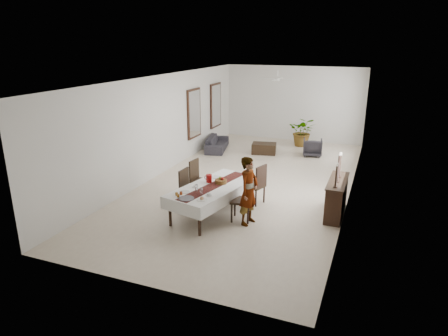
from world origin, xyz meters
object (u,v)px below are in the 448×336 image
Objects in this scene: sideboard_body at (336,198)px; woman at (249,191)px; sofa at (217,143)px; red_pitcher at (209,178)px; dining_table_top at (213,187)px.

woman is at bearing -145.76° from sideboard_body.
sofa is (-3.32, 6.02, -0.56)m from woman.
red_pitcher is 6.04m from sofa.
woman reaches higher than sofa.
red_pitcher reaches higher than sideboard_body.
woman reaches higher than dining_table_top.
sideboard_body reaches higher than sofa.
woman is at bearing -18.22° from red_pitcher.
red_pitcher is 0.13× the size of sideboard_body.
woman is 6.90m from sofa.
sofa is (-5.21, 4.73, -0.18)m from sideboard_body.
red_pitcher is at bearing 84.78° from woman.
woman is 1.12× the size of sideboard_body.
sofa is (-2.12, 5.63, -0.59)m from red_pitcher.
sideboard_body is (3.10, 0.90, -0.42)m from red_pitcher.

